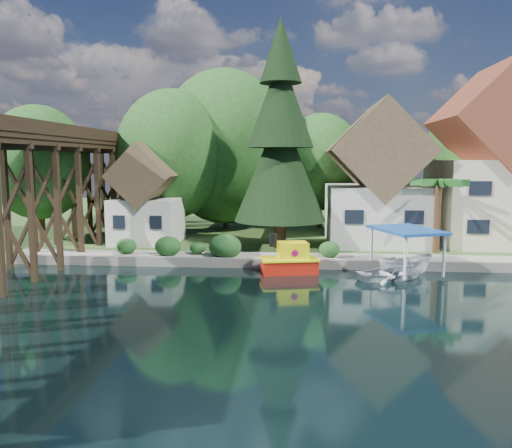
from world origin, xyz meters
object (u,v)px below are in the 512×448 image
Objects in this scene: trestle_bridge at (20,188)px; boat_white_a at (391,272)px; palm_tree at (439,185)px; boat_canopy at (406,255)px; house_left at (376,184)px; shed at (147,201)px; tugboat at (290,261)px; house_center at (493,168)px; conifer at (280,140)px.

trestle_bridge is 22.96m from boat_white_a.
palm_tree is 7.33m from boat_canopy.
house_left reaches higher than boat_canopy.
shed reaches higher than palm_tree.
tugboat is 7.06m from boat_canopy.
house_center is 19.23m from tugboat.
house_left is at bearing -21.38° from boat_white_a.
trestle_bridge is at bearing -153.57° from conifer.
house_left is at bearing -176.82° from house_center.
house_center is (32.00, 11.33, 1.07)m from trestle_bridge.
trestle_bridge is 3.18× the size of house_center.
conifer reaches higher than palm_tree.
boat_canopy is (23.44, 1.42, -4.11)m from trestle_bridge.
tugboat is 0.72× the size of boat_canopy.
house_center reaches higher than trestle_bridge.
house_center is at bearing 49.16° from boat_canopy.
conifer is at bearing 24.90° from boat_white_a.
house_left is at bearing 25.21° from trestle_bridge.
house_center is at bearing -59.42° from boat_white_a.
trestle_bridge is at bearing -160.51° from house_center.
trestle_bridge reaches higher than palm_tree.
trestle_bridge is 8.03× the size of palm_tree.
boat_canopy reaches higher than boat_white_a.
house_left reaches higher than trestle_bridge.
tugboat is 6.16m from boat_white_a.
tugboat is at bearing -34.12° from shed.
tugboat is (16.40, 1.61, -4.59)m from trestle_bridge.
palm_tree is at bearing 26.09° from tugboat.
shed is 19.88m from boat_white_a.
house_left is 12.16m from tugboat.
boat_white_a is 0.79× the size of boat_canopy.
conifer is at bearing 26.43° from trestle_bridge.
conifer reaches higher than boat_canopy.
house_center is 7.22m from palm_tree.
house_left is 2.89× the size of tugboat.
trestle_bridge is 23.84m from boat_canopy.
shed is at bearing 171.39° from conifer.
trestle_bridge is 25.42m from house_left.
boat_white_a is at bearing -46.87° from conifer.
boat_white_a is at bearing -131.19° from house_center.
palm_tree reaches higher than boat_canopy.
trestle_bridge is 2.66× the size of conifer.
house_center is 27.20m from shed.
tugboat reaches higher than boat_white_a.
house_left reaches higher than palm_tree.
shed is 20.23m from boat_canopy.
conifer reaches higher than boat_white_a.
conifer is 9.89m from tugboat.
trestle_bridge is at bearing -166.04° from palm_tree.
boat_white_a is at bearing -134.37° from boat_canopy.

